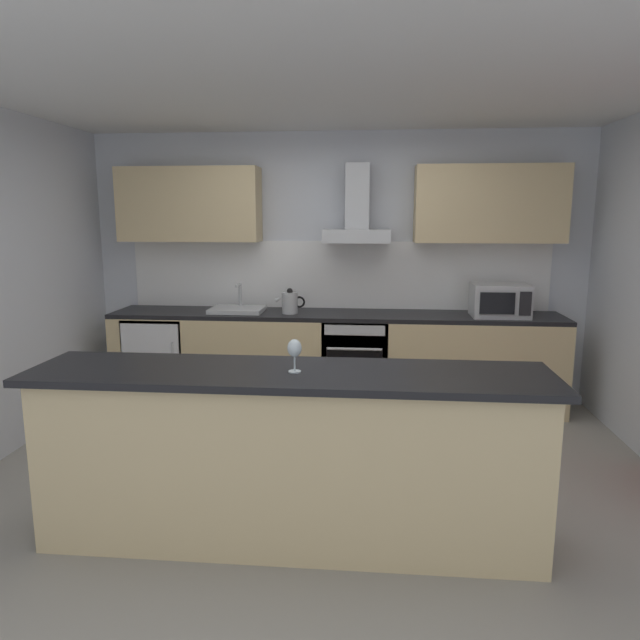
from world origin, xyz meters
TOP-DOWN VIEW (x-y plane):
  - ground at (0.00, 0.00)m, footprint 5.81×4.85m
  - ceiling at (0.00, 0.00)m, footprint 5.81×4.85m
  - wall_back at (0.00, 1.98)m, footprint 5.81×0.12m
  - backsplash_tile at (0.00, 1.91)m, footprint 4.09×0.02m
  - counter_back at (0.00, 1.60)m, footprint 4.23×0.60m
  - counter_island at (-0.08, -0.79)m, footprint 2.81×0.64m
  - upper_cabinets at (0.00, 1.75)m, footprint 4.17×0.32m
  - oven at (0.20, 1.58)m, footprint 0.60×0.62m
  - refrigerator at (-1.69, 1.58)m, footprint 0.58×0.60m
  - microwave at (1.51, 1.55)m, footprint 0.50×0.38m
  - sink at (-0.93, 1.59)m, footprint 0.50×0.40m
  - kettle at (-0.41, 1.54)m, footprint 0.29×0.15m
  - range_hood at (0.20, 1.71)m, footprint 0.62×0.45m
  - wine_glass at (-0.05, -0.81)m, footprint 0.08×0.08m

SIDE VIEW (x-z plane):
  - ground at x=0.00m, z-range -0.02..0.00m
  - refrigerator at x=-1.69m, z-range 0.00..0.85m
  - counter_back at x=0.00m, z-range 0.00..0.90m
  - oven at x=0.20m, z-range 0.06..0.86m
  - counter_island at x=-0.08m, z-range 0.01..1.00m
  - sink at x=-0.93m, z-range 0.80..1.06m
  - kettle at x=-0.41m, z-range 0.89..1.13m
  - microwave at x=1.51m, z-range 0.90..1.20m
  - wine_glass at x=-0.05m, z-range 1.03..1.20m
  - backsplash_tile at x=0.00m, z-range 0.90..1.56m
  - wall_back at x=0.00m, z-range 0.00..2.60m
  - range_hood at x=0.20m, z-range 1.43..2.15m
  - upper_cabinets at x=0.00m, z-range 1.56..2.26m
  - ceiling at x=0.00m, z-range 2.60..2.62m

